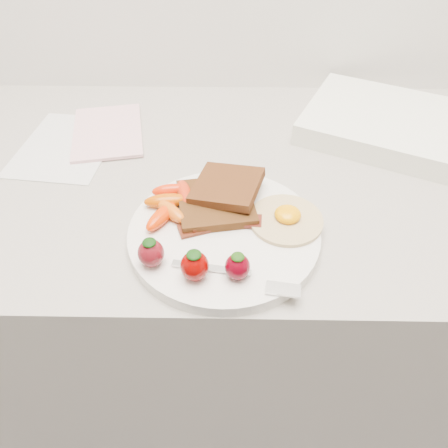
{
  "coord_description": "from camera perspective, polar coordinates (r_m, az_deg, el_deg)",
  "views": [
    {
      "loc": [
        0.0,
        1.1,
        1.35
      ],
      "look_at": [
        -0.01,
        1.54,
        0.93
      ],
      "focal_mm": 35.0,
      "sensor_mm": 36.0,
      "label": 1
    }
  ],
  "objects": [
    {
      "name": "paper_sheet",
      "position": [
        0.85,
        -19.86,
        9.58
      ],
      "size": [
        0.18,
        0.23,
        0.0
      ],
      "primitive_type": "cube",
      "rotation": [
        0.0,
        0.0,
        -0.11
      ],
      "color": "silver",
      "rests_on": "counter"
    },
    {
      "name": "counter",
      "position": [
        1.08,
        0.45,
        -12.34
      ],
      "size": [
        2.0,
        0.6,
        0.9
      ],
      "primitive_type": "cube",
      "color": "gray",
      "rests_on": "ground"
    },
    {
      "name": "toast_lower",
      "position": [
        0.64,
        -1.09,
        2.75
      ],
      "size": [
        0.12,
        0.12,
        0.01
      ],
      "primitive_type": "cube",
      "rotation": [
        0.0,
        0.0,
        0.17
      ],
      "color": "black",
      "rests_on": "plate"
    },
    {
      "name": "fried_egg",
      "position": [
        0.63,
        8.16,
        0.76
      ],
      "size": [
        0.13,
        0.13,
        0.02
      ],
      "color": "beige",
      "rests_on": "plate"
    },
    {
      "name": "baby_carrots",
      "position": [
        0.64,
        -7.02,
        2.78
      ],
      "size": [
        0.08,
        0.12,
        0.02
      ],
      "color": "#C04A00",
      "rests_on": "plate"
    },
    {
      "name": "bacon_strips",
      "position": [
        0.62,
        -0.52,
        0.65
      ],
      "size": [
        0.12,
        0.09,
        0.01
      ],
      "color": "#4F1F0F",
      "rests_on": "plate"
    },
    {
      "name": "fork",
      "position": [
        0.55,
        2.52,
        -6.98
      ],
      "size": [
        0.16,
        0.06,
        0.0
      ],
      "color": "silver",
      "rests_on": "plate"
    },
    {
      "name": "strawberries",
      "position": [
        0.55,
        -4.29,
        -4.88
      ],
      "size": [
        0.14,
        0.06,
        0.04
      ],
      "color": "maroon",
      "rests_on": "plate"
    },
    {
      "name": "appliance",
      "position": [
        0.89,
        20.49,
        12.21
      ],
      "size": [
        0.36,
        0.33,
        0.04
      ],
      "primitive_type": "cube",
      "rotation": [
        0.0,
        0.0,
        -0.44
      ],
      "color": "white",
      "rests_on": "counter"
    },
    {
      "name": "plate",
      "position": [
        0.62,
        -0.0,
        -1.27
      ],
      "size": [
        0.27,
        0.27,
        0.02
      ],
      "primitive_type": "cylinder",
      "color": "white",
      "rests_on": "counter"
    },
    {
      "name": "toast_upper",
      "position": [
        0.65,
        0.39,
        4.96
      ],
      "size": [
        0.12,
        0.12,
        0.02
      ],
      "primitive_type": "cube",
      "rotation": [
        0.0,
        -0.1,
        -0.29
      ],
      "color": "black",
      "rests_on": "toast_lower"
    },
    {
      "name": "notepad",
      "position": [
        0.87,
        -14.96,
        11.59
      ],
      "size": [
        0.16,
        0.2,
        0.01
      ],
      "primitive_type": "cube",
      "rotation": [
        0.0,
        0.0,
        0.2
      ],
      "color": "beige",
      "rests_on": "paper_sheet"
    }
  ]
}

